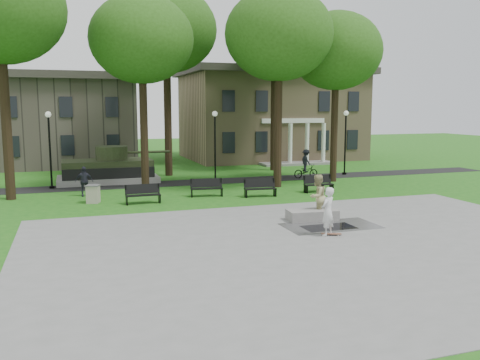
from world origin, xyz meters
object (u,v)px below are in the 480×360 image
(friend_watching, at_px, (317,196))
(trash_bin, at_px, (93,194))
(concrete_block, at_px, (312,215))
(skateboarder, at_px, (328,212))
(park_bench_0, at_px, (143,194))
(cyclist, at_px, (306,166))

(friend_watching, height_order, trash_bin, friend_watching)
(concrete_block, bearing_deg, friend_watching, 33.09)
(skateboarder, relative_size, trash_bin, 1.99)
(skateboarder, xyz_separation_m, trash_bin, (-8.34, 10.09, -0.49))
(concrete_block, xyz_separation_m, friend_watching, (0.34, 0.22, 0.77))
(concrete_block, relative_size, friend_watching, 1.10)
(skateboarder, height_order, trash_bin, skateboarder)
(park_bench_0, bearing_deg, trash_bin, 157.53)
(cyclist, relative_size, park_bench_0, 1.13)
(cyclist, bearing_deg, trash_bin, 107.70)
(concrete_block, height_order, skateboarder, skateboarder)
(skateboarder, relative_size, friend_watching, 0.96)
(skateboarder, height_order, friend_watching, friend_watching)
(skateboarder, bearing_deg, park_bench_0, -90.57)
(friend_watching, bearing_deg, park_bench_0, -72.32)
(skateboarder, xyz_separation_m, park_bench_0, (-5.88, 9.12, -0.45))
(concrete_block, distance_m, cyclist, 13.72)
(skateboarder, bearing_deg, concrete_block, -138.05)
(concrete_block, relative_size, skateboarder, 1.15)
(cyclist, distance_m, park_bench_0, 13.72)
(friend_watching, distance_m, trash_bin, 11.82)
(concrete_block, distance_m, park_bench_0, 9.20)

